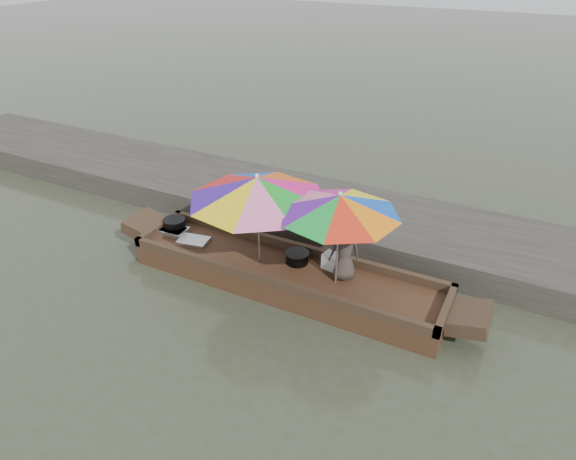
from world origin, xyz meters
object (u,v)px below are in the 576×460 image
at_px(tray_crayfish, 173,231).
at_px(umbrella_stern, 338,239).
at_px(supply_bag, 332,261).
at_px(boat_hull, 285,276).
at_px(vendor, 345,252).
at_px(umbrella_bow, 258,219).
at_px(tray_scallop, 194,241).
at_px(cooking_pot, 175,224).
at_px(charcoal_grill, 297,258).

bearing_deg(tray_crayfish, umbrella_stern, -1.04).
bearing_deg(supply_bag, boat_hull, -153.91).
bearing_deg(vendor, umbrella_bow, -27.49).
relative_size(boat_hull, tray_scallop, 10.08).
bearing_deg(cooking_pot, boat_hull, -4.41).
bearing_deg(umbrella_stern, vendor, 69.97).
height_order(supply_bag, umbrella_bow, umbrella_bow).
bearing_deg(charcoal_grill, tray_crayfish, -176.01).
height_order(tray_crayfish, tray_scallop, tray_crayfish).
relative_size(boat_hull, supply_bag, 18.73).
xyz_separation_m(tray_crayfish, umbrella_bow, (1.84, -0.06, 0.73)).
relative_size(charcoal_grill, vendor, 0.39).
height_order(cooking_pot, tray_crayfish, cooking_pot).
distance_m(umbrella_bow, umbrella_stern, 1.36).
bearing_deg(umbrella_bow, boat_hull, 0.00).
height_order(boat_hull, charcoal_grill, charcoal_grill).
relative_size(cooking_pot, tray_scallop, 0.78).
height_order(cooking_pot, charcoal_grill, cooking_pot).
bearing_deg(boat_hull, cooking_pot, 175.59).
bearing_deg(umbrella_stern, cooking_pot, 176.78).
height_order(tray_scallop, charcoal_grill, charcoal_grill).
bearing_deg(umbrella_bow, vendor, 6.48).
relative_size(vendor, umbrella_bow, 0.43).
height_order(cooking_pot, vendor, vendor).
bearing_deg(boat_hull, umbrella_stern, 0.00).
xyz_separation_m(charcoal_grill, vendor, (0.84, -0.07, 0.39)).
height_order(tray_crayfish, charcoal_grill, charcoal_grill).
bearing_deg(tray_crayfish, cooking_pot, 111.85).
xyz_separation_m(tray_crayfish, tray_scallop, (0.52, -0.09, -0.01)).
distance_m(tray_scallop, umbrella_bow, 1.52).
bearing_deg(cooking_pot, tray_crayfish, -68.15).
distance_m(boat_hull, umbrella_bow, 1.06).
relative_size(boat_hull, umbrella_bow, 2.37).
bearing_deg(supply_bag, vendor, -32.75).
relative_size(boat_hull, vendor, 5.44).
distance_m(tray_crayfish, umbrella_stern, 3.29).
relative_size(cooking_pot, tray_crayfish, 0.78).
relative_size(tray_crayfish, umbrella_bow, 0.23).
bearing_deg(charcoal_grill, vendor, -4.50).
bearing_deg(cooking_pot, umbrella_stern, -3.22).
bearing_deg(umbrella_bow, cooking_pot, 174.49).
bearing_deg(vendor, umbrella_stern, 36.00).
bearing_deg(tray_crayfish, vendor, 1.81).
bearing_deg(boat_hull, tray_scallop, -178.88).
distance_m(supply_bag, vendor, 0.47).
height_order(charcoal_grill, umbrella_bow, umbrella_bow).
distance_m(cooking_pot, umbrella_bow, 2.02).
bearing_deg(supply_bag, tray_crayfish, -174.79).
bearing_deg(charcoal_grill, supply_bag, 10.29).
relative_size(boat_hull, cooking_pot, 12.89).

